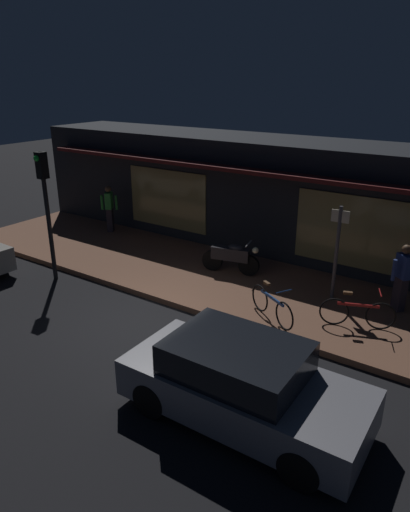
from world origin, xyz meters
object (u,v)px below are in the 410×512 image
Objects in this scene: person_photographer at (109,208)px; person_bystander at (402,276)px; motorcycle at (232,257)px; bicycle_extra at (272,305)px; parked_car_far at (241,383)px; traffic_light_pole at (45,194)px; sign_post at (337,247)px; bicycle_parked at (357,313)px.

person_photographer is 10.15m from person_bystander.
motorcycle is at bearing -176.10° from person_bystander.
bicycle_extra is 3.31m from parked_car_far.
motorcycle is 0.47× the size of traffic_light_pole.
parked_car_far is (0.25, -5.08, -0.81)m from sign_post.
person_bystander is 0.41× the size of parked_car_far.
traffic_light_pole is at bearing -170.45° from bicycle_extra.
bicycle_extra is 0.88× the size of person_photographer.
traffic_light_pole is (-4.13, -2.91, 1.83)m from motorcycle.
bicycle_parked is at bearing -50.20° from sign_post.
traffic_light_pole is at bearing -68.25° from person_photographer.
sign_post reaches higher than person_bystander.
motorcycle is 1.01× the size of person_photographer.
traffic_light_pole is at bearing -167.29° from bicycle_parked.
person_bystander reaches higher than bicycle_parked.
bicycle_extra is (-1.74, -0.75, 0.00)m from bicycle_parked.
traffic_light_pole is (-8.06, -1.82, 1.97)m from bicycle_parked.
person_bystander is (0.58, 1.39, 0.52)m from bicycle_parked.
person_bystander reaches higher than bicycle_extra.
sign_post is 0.67× the size of traffic_light_pole.
traffic_light_pole is (-8.64, -3.21, 1.45)m from person_bystander.
bicycle_parked is at bearing 12.71° from traffic_light_pole.
parked_car_far is at bearing -103.83° from person_bystander.
bicycle_extra is at bearing -18.91° from person_photographer.
person_bystander is 5.47m from parked_car_far.
person_photographer is 1.00× the size of person_bystander.
person_photographer is at bearing 168.61° from bicycle_parked.
person_bystander is at bearing 76.17° from parked_car_far.
motorcycle is at bearing -8.47° from person_photographer.
motorcycle is at bearing 139.99° from bicycle_extra.
bicycle_extra is 0.41× the size of traffic_light_pole.
person_photographer is (-9.56, 1.93, 0.52)m from bicycle_parked.
bicycle_extra is 3.20m from person_bystander.
bicycle_parked is 1.60m from person_bystander.
traffic_light_pole is 7.83m from parked_car_far.
parked_car_far is at bearing -87.22° from sign_post.
person_photographer reaches higher than bicycle_parked.
parked_car_far is (-1.30, -5.30, -0.32)m from person_bystander.
motorcycle reaches higher than bicycle_parked.
bicycle_parked is 1.82m from sign_post.
parked_car_far is at bearing -33.44° from person_photographer.
bicycle_extra is at bearing -156.53° from bicycle_parked.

